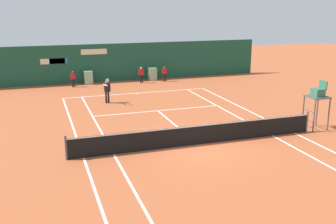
{
  "coord_description": "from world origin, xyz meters",
  "views": [
    {
      "loc": [
        -6.91,
        -16.07,
        6.32
      ],
      "look_at": [
        -0.44,
        3.14,
        0.8
      ],
      "focal_mm": 42.26,
      "sensor_mm": 36.0,
      "label": 1
    }
  ],
  "objects_px": {
    "umpire_chair": "(318,96)",
    "ball_kid_left_post": "(141,74)",
    "player_on_baseline": "(107,89)",
    "tennis_ball_mid_court": "(162,119)",
    "ball_kid_right_post": "(73,78)",
    "ball_kid_centre_post": "(164,73)"
  },
  "relations": [
    {
      "from": "umpire_chair",
      "to": "ball_kid_left_post",
      "type": "height_order",
      "value": "umpire_chair"
    },
    {
      "from": "player_on_baseline",
      "to": "tennis_ball_mid_court",
      "type": "height_order",
      "value": "player_on_baseline"
    },
    {
      "from": "umpire_chair",
      "to": "tennis_ball_mid_court",
      "type": "bearing_deg",
      "value": 59.0
    },
    {
      "from": "ball_kid_right_post",
      "to": "tennis_ball_mid_court",
      "type": "height_order",
      "value": "ball_kid_right_post"
    },
    {
      "from": "ball_kid_left_post",
      "to": "ball_kid_right_post",
      "type": "bearing_deg",
      "value": 7.8
    },
    {
      "from": "ball_kid_centre_post",
      "to": "ball_kid_right_post",
      "type": "height_order",
      "value": "ball_kid_centre_post"
    },
    {
      "from": "umpire_chair",
      "to": "ball_kid_centre_post",
      "type": "bearing_deg",
      "value": 12.56
    },
    {
      "from": "umpire_chair",
      "to": "ball_kid_left_post",
      "type": "relative_size",
      "value": 1.91
    },
    {
      "from": "ball_kid_left_post",
      "to": "tennis_ball_mid_court",
      "type": "bearing_deg",
      "value": 89.14
    },
    {
      "from": "umpire_chair",
      "to": "tennis_ball_mid_court",
      "type": "distance_m",
      "value": 8.43
    },
    {
      "from": "player_on_baseline",
      "to": "ball_kid_left_post",
      "type": "height_order",
      "value": "player_on_baseline"
    },
    {
      "from": "player_on_baseline",
      "to": "ball_kid_centre_post",
      "type": "bearing_deg",
      "value": -151.48
    },
    {
      "from": "umpire_chair",
      "to": "ball_kid_centre_post",
      "type": "height_order",
      "value": "umpire_chair"
    },
    {
      "from": "tennis_ball_mid_court",
      "to": "umpire_chair",
      "type": "bearing_deg",
      "value": -31.0
    },
    {
      "from": "player_on_baseline",
      "to": "tennis_ball_mid_court",
      "type": "distance_m",
      "value": 5.39
    },
    {
      "from": "tennis_ball_mid_court",
      "to": "ball_kid_left_post",
      "type": "bearing_deg",
      "value": 81.34
    },
    {
      "from": "ball_kid_left_post",
      "to": "ball_kid_centre_post",
      "type": "relative_size",
      "value": 1.05
    },
    {
      "from": "ball_kid_right_post",
      "to": "tennis_ball_mid_court",
      "type": "xyz_separation_m",
      "value": [
        3.9,
        -10.9,
        -0.7
      ]
    },
    {
      "from": "ball_kid_right_post",
      "to": "player_on_baseline",
      "type": "bearing_deg",
      "value": 109.7
    },
    {
      "from": "ball_kid_centre_post",
      "to": "tennis_ball_mid_court",
      "type": "bearing_deg",
      "value": 69.4
    },
    {
      "from": "ball_kid_left_post",
      "to": "ball_kid_right_post",
      "type": "distance_m",
      "value": 5.56
    },
    {
      "from": "player_on_baseline",
      "to": "ball_kid_right_post",
      "type": "height_order",
      "value": "player_on_baseline"
    }
  ]
}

